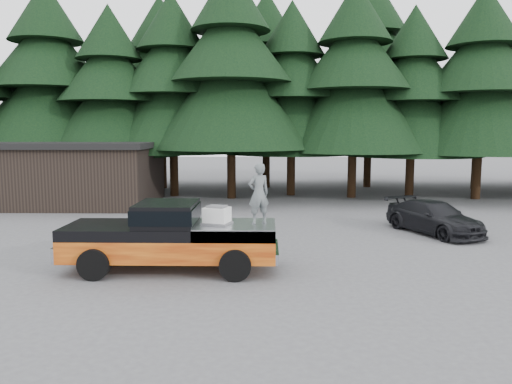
{
  "coord_description": "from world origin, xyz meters",
  "views": [
    {
      "loc": [
        1.0,
        -14.06,
        3.9
      ],
      "look_at": [
        0.71,
        0.0,
        2.16
      ],
      "focal_mm": 35.0,
      "sensor_mm": 36.0,
      "label": 1
    }
  ],
  "objects_px": {
    "man_on_bed": "(259,193)",
    "utility_building": "(77,173)",
    "pickup_truck": "(171,247)",
    "air_compressor": "(217,216)",
    "parked_car": "(434,217)"
  },
  "relations": [
    {
      "from": "pickup_truck",
      "to": "utility_building",
      "type": "distance_m",
      "value": 14.52
    },
    {
      "from": "man_on_bed",
      "to": "parked_car",
      "type": "bearing_deg",
      "value": -166.27
    },
    {
      "from": "man_on_bed",
      "to": "utility_building",
      "type": "relative_size",
      "value": 0.2
    },
    {
      "from": "pickup_truck",
      "to": "utility_building",
      "type": "xyz_separation_m",
      "value": [
        -7.35,
        12.48,
        1.0
      ]
    },
    {
      "from": "parked_car",
      "to": "utility_building",
      "type": "height_order",
      "value": "utility_building"
    },
    {
      "from": "air_compressor",
      "to": "man_on_bed",
      "type": "bearing_deg",
      "value": 24.33
    },
    {
      "from": "pickup_truck",
      "to": "parked_car",
      "type": "relative_size",
      "value": 1.41
    },
    {
      "from": "man_on_bed",
      "to": "utility_building",
      "type": "distance_m",
      "value": 15.83
    },
    {
      "from": "pickup_truck",
      "to": "air_compressor",
      "type": "xyz_separation_m",
      "value": [
        1.3,
        -0.08,
        0.89
      ]
    },
    {
      "from": "man_on_bed",
      "to": "pickup_truck",
      "type": "bearing_deg",
      "value": -23.12
    },
    {
      "from": "parked_car",
      "to": "utility_building",
      "type": "bearing_deg",
      "value": 131.71
    },
    {
      "from": "utility_building",
      "to": "air_compressor",
      "type": "bearing_deg",
      "value": -55.44
    },
    {
      "from": "pickup_truck",
      "to": "man_on_bed",
      "type": "height_order",
      "value": "man_on_bed"
    },
    {
      "from": "parked_car",
      "to": "utility_building",
      "type": "xyz_separation_m",
      "value": [
        -16.39,
        7.26,
        1.05
      ]
    },
    {
      "from": "pickup_truck",
      "to": "air_compressor",
      "type": "bearing_deg",
      "value": -3.56
    }
  ]
}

